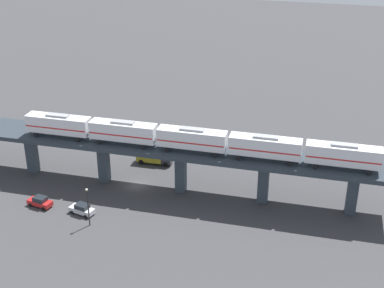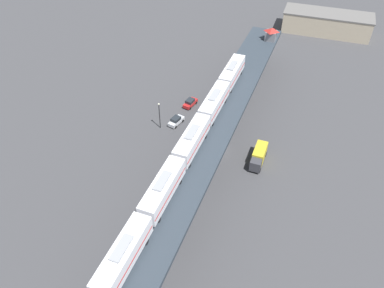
{
  "view_description": "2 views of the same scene",
  "coord_description": "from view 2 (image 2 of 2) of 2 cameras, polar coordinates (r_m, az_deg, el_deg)",
  "views": [
    {
      "loc": [
        -81.07,
        -34.72,
        49.35
      ],
      "look_at": [
        -1.03,
        -11.01,
        10.39
      ],
      "focal_mm": 50.0,
      "sensor_mm": 36.0,
      "label": 1
    },
    {
      "loc": [
        18.84,
        -57.89,
        54.69
      ],
      "look_at": [
        -1.03,
        -11.01,
        10.39
      ],
      "focal_mm": 35.0,
      "sensor_mm": 36.0,
      "label": 2
    }
  ],
  "objects": [
    {
      "name": "elevated_viaduct",
      "position": [
        76.82,
        3.87,
        3.1
      ],
      "size": [
        11.48,
        92.23,
        8.89
      ],
      "color": "#283039",
      "rests_on": "ground"
    },
    {
      "name": "street_car_red",
      "position": [
        94.43,
        -0.27,
        6.32
      ],
      "size": [
        2.47,
        4.62,
        1.89
      ],
      "color": "#AD1E1E",
      "rests_on": "ground"
    },
    {
      "name": "warehouse_building",
      "position": [
        138.57,
        19.85,
        16.98
      ],
      "size": [
        29.17,
        12.08,
        6.8
      ],
      "color": "tan",
      "rests_on": "ground"
    },
    {
      "name": "signal_hut",
      "position": [
        107.99,
        11.97,
        16.12
      ],
      "size": [
        3.33,
        3.33,
        3.4
      ],
      "color": "slate",
      "rests_on": "elevated_viaduct"
    },
    {
      "name": "street_lamp",
      "position": [
        85.65,
        -4.99,
        4.65
      ],
      "size": [
        0.44,
        0.44,
        6.94
      ],
      "color": "black",
      "rests_on": "ground"
    },
    {
      "name": "subway_train",
      "position": [
        66.81,
        0.0,
        0.67
      ],
      "size": [
        4.92,
        62.46,
        4.45
      ],
      "color": "silver",
      "rests_on": "elevated_viaduct"
    },
    {
      "name": "delivery_truck",
      "position": [
        79.05,
        10.13,
        -1.8
      ],
      "size": [
        2.61,
        7.28,
        3.2
      ],
      "color": "#333338",
      "rests_on": "ground"
    },
    {
      "name": "ground_plane",
      "position": [
        81.84,
        3.68,
        -1.02
      ],
      "size": [
        400.0,
        400.0,
        0.0
      ],
      "primitive_type": "plane",
      "color": "#38383A"
    },
    {
      "name": "street_car_silver",
      "position": [
        88.49,
        -2.43,
        3.57
      ],
      "size": [
        2.61,
        4.66,
        1.89
      ],
      "color": "#B7BABF",
      "rests_on": "ground"
    }
  ]
}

